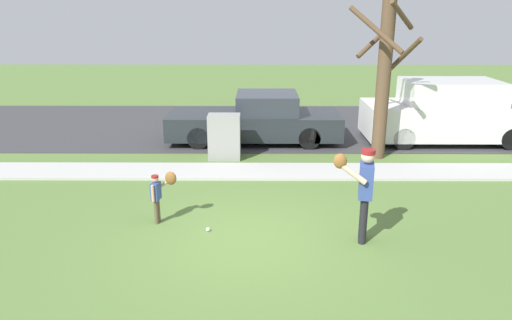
{
  "coord_description": "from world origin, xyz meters",
  "views": [
    {
      "loc": [
        0.17,
        -7.62,
        3.93
      ],
      "look_at": [
        0.12,
        1.5,
        1.0
      ],
      "focal_mm": 33.26,
      "sensor_mm": 36.0,
      "label": 1
    }
  ],
  "objects_px": {
    "street_tree_near": "(384,74)",
    "utility_cabinet": "(224,137)",
    "parked_pickup_dark": "(257,120)",
    "person_adult": "(363,185)",
    "parked_van_white": "(448,113)",
    "person_child": "(160,190)",
    "baseball": "(208,229)"
  },
  "relations": [
    {
      "from": "person_child",
      "to": "parked_pickup_dark",
      "type": "distance_m",
      "value": 6.1
    },
    {
      "from": "parked_pickup_dark",
      "to": "parked_van_white",
      "type": "height_order",
      "value": "parked_van_white"
    },
    {
      "from": "person_adult",
      "to": "parked_van_white",
      "type": "relative_size",
      "value": 0.34
    },
    {
      "from": "baseball",
      "to": "street_tree_near",
      "type": "relative_size",
      "value": 0.02
    },
    {
      "from": "person_adult",
      "to": "parked_pickup_dark",
      "type": "bearing_deg",
      "value": -63.4
    },
    {
      "from": "parked_pickup_dark",
      "to": "person_adult",
      "type": "bearing_deg",
      "value": 105.6
    },
    {
      "from": "baseball",
      "to": "street_tree_near",
      "type": "bearing_deg",
      "value": 47.41
    },
    {
      "from": "person_adult",
      "to": "utility_cabinet",
      "type": "bearing_deg",
      "value": -49.71
    },
    {
      "from": "baseball",
      "to": "parked_van_white",
      "type": "bearing_deg",
      "value": 42.85
    },
    {
      "from": "person_child",
      "to": "street_tree_near",
      "type": "xyz_separation_m",
      "value": [
        5.14,
        4.2,
        1.61
      ]
    },
    {
      "from": "parked_van_white",
      "to": "utility_cabinet",
      "type": "bearing_deg",
      "value": 14.5
    },
    {
      "from": "baseball",
      "to": "utility_cabinet",
      "type": "height_order",
      "value": "utility_cabinet"
    },
    {
      "from": "street_tree_near",
      "to": "utility_cabinet",
      "type": "bearing_deg",
      "value": -178.31
    },
    {
      "from": "person_adult",
      "to": "parked_van_white",
      "type": "bearing_deg",
      "value": -110.09
    },
    {
      "from": "utility_cabinet",
      "to": "parked_van_white",
      "type": "distance_m",
      "value": 6.89
    },
    {
      "from": "person_adult",
      "to": "street_tree_near",
      "type": "bearing_deg",
      "value": -95.84
    },
    {
      "from": "person_adult",
      "to": "utility_cabinet",
      "type": "relative_size",
      "value": 1.38
    },
    {
      "from": "person_child",
      "to": "parked_pickup_dark",
      "type": "relative_size",
      "value": 0.19
    },
    {
      "from": "street_tree_near",
      "to": "parked_van_white",
      "type": "distance_m",
      "value": 3.24
    },
    {
      "from": "utility_cabinet",
      "to": "parked_van_white",
      "type": "bearing_deg",
      "value": 14.5
    },
    {
      "from": "person_child",
      "to": "street_tree_near",
      "type": "distance_m",
      "value": 6.83
    },
    {
      "from": "parked_pickup_dark",
      "to": "utility_cabinet",
      "type": "bearing_deg",
      "value": 63.69
    },
    {
      "from": "parked_van_white",
      "to": "person_child",
      "type": "bearing_deg",
      "value": 37.36
    },
    {
      "from": "person_child",
      "to": "utility_cabinet",
      "type": "bearing_deg",
      "value": 88.24
    },
    {
      "from": "utility_cabinet",
      "to": "person_child",
      "type": "bearing_deg",
      "value": -102.76
    },
    {
      "from": "utility_cabinet",
      "to": "parked_pickup_dark",
      "type": "relative_size",
      "value": 0.24
    },
    {
      "from": "person_child",
      "to": "person_adult",
      "type": "bearing_deg",
      "value": -0.88
    },
    {
      "from": "person_child",
      "to": "utility_cabinet",
      "type": "xyz_separation_m",
      "value": [
        0.92,
        4.07,
        -0.05
      ]
    },
    {
      "from": "person_child",
      "to": "parked_pickup_dark",
      "type": "xyz_separation_m",
      "value": [
        1.79,
        5.83,
        0.01
      ]
    },
    {
      "from": "person_child",
      "to": "utility_cabinet",
      "type": "distance_m",
      "value": 4.18
    },
    {
      "from": "utility_cabinet",
      "to": "parked_pickup_dark",
      "type": "xyz_separation_m",
      "value": [
        0.87,
        1.76,
        0.06
      ]
    },
    {
      "from": "street_tree_near",
      "to": "person_child",
      "type": "bearing_deg",
      "value": -140.76
    }
  ]
}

